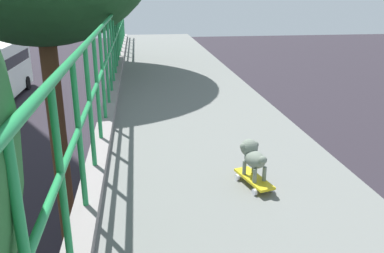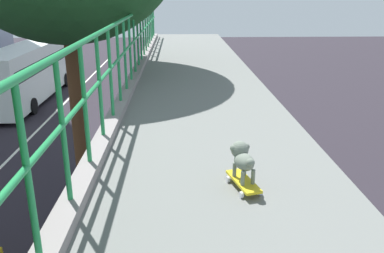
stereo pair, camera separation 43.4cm
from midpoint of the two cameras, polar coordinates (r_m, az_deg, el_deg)
green_railing at (r=2.66m, az=-16.88°, el=-14.44°), size 0.20×27.55×1.28m
city_bus at (r=27.85m, az=-21.77°, el=7.46°), size 2.50×11.41×3.54m
toy_skateboard at (r=3.73m, az=10.66°, el=-7.83°), size 0.29×0.51×0.08m
small_dog at (r=3.67m, az=10.57°, el=-4.37°), size 0.23×0.38×0.34m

